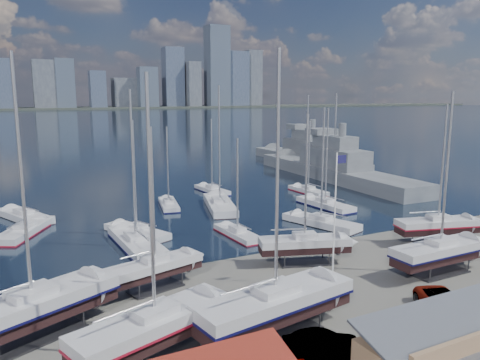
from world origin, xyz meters
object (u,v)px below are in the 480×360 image
naval_ship_east (333,171)px  naval_ship_west (307,157)px  flagpole (336,211)px  sailboat_cradle_0 (33,307)px

naval_ship_east → naval_ship_west: size_ratio=1.16×
naval_ship_west → flagpole: naval_ship_west is taller
sailboat_cradle_0 → naval_ship_west: 86.72m
naval_ship_west → naval_ship_east: bearing=160.0°
sailboat_cradle_0 → naval_ship_west: size_ratio=0.48×
flagpole → naval_ship_west: bearing=56.8°
naval_ship_east → flagpole: (-32.69, -41.66, 4.91)m
naval_ship_east → flagpole: naval_ship_east is taller
naval_ship_east → naval_ship_west: naval_ship_east is taller
sailboat_cradle_0 → naval_ship_east: (56.16, 39.78, -0.55)m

